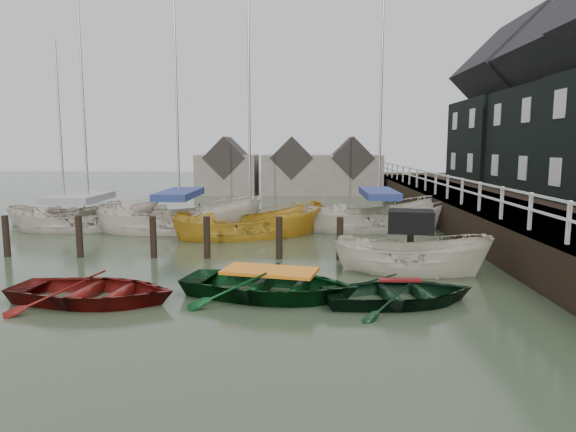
{
  "coord_description": "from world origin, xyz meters",
  "views": [
    {
      "loc": [
        2.08,
        -13.63,
        3.72
      ],
      "look_at": [
        1.48,
        3.21,
        1.4
      ],
      "focal_mm": 32.0,
      "sensor_mm": 36.0,
      "label": 1
    }
  ],
  "objects_px": {
    "sailboat_a": "(90,228)",
    "sailboat_d": "(378,228)",
    "rowboat_red": "(94,302)",
    "motorboat": "(411,270)",
    "rowboat_green": "(270,297)",
    "sailboat_c": "(250,236)",
    "rowboat_dkgreen": "(400,303)",
    "sailboat_e": "(66,223)",
    "sailboat_b": "(180,230)"
  },
  "relations": [
    {
      "from": "motorboat",
      "to": "sailboat_e",
      "type": "height_order",
      "value": "sailboat_e"
    },
    {
      "from": "rowboat_dkgreen",
      "to": "sailboat_d",
      "type": "distance_m",
      "value": 11.01
    },
    {
      "from": "rowboat_green",
      "to": "motorboat",
      "type": "distance_m",
      "value": 4.74
    },
    {
      "from": "sailboat_c",
      "to": "rowboat_red",
      "type": "bearing_deg",
      "value": 143.11
    },
    {
      "from": "sailboat_b",
      "to": "sailboat_c",
      "type": "xyz_separation_m",
      "value": [
        3.22,
        -1.2,
        -0.05
      ]
    },
    {
      "from": "rowboat_green",
      "to": "sailboat_c",
      "type": "xyz_separation_m",
      "value": [
        -1.41,
        8.54,
        0.01
      ]
    },
    {
      "from": "rowboat_dkgreen",
      "to": "sailboat_e",
      "type": "height_order",
      "value": "sailboat_e"
    },
    {
      "from": "rowboat_dkgreen",
      "to": "sailboat_e",
      "type": "xyz_separation_m",
      "value": [
        -13.63,
        11.73,
        0.07
      ]
    },
    {
      "from": "rowboat_red",
      "to": "sailboat_a",
      "type": "bearing_deg",
      "value": 29.93
    },
    {
      "from": "rowboat_dkgreen",
      "to": "sailboat_e",
      "type": "bearing_deg",
      "value": 38.83
    },
    {
      "from": "sailboat_a",
      "to": "sailboat_d",
      "type": "relative_size",
      "value": 1.0
    },
    {
      "from": "sailboat_c",
      "to": "rowboat_dkgreen",
      "type": "bearing_deg",
      "value": -173.03
    },
    {
      "from": "sailboat_d",
      "to": "sailboat_e",
      "type": "bearing_deg",
      "value": 74.47
    },
    {
      "from": "sailboat_a",
      "to": "sailboat_b",
      "type": "relative_size",
      "value": 0.98
    },
    {
      "from": "sailboat_c",
      "to": "sailboat_e",
      "type": "xyz_separation_m",
      "value": [
        -9.1,
        2.8,
        0.05
      ]
    },
    {
      "from": "sailboat_c",
      "to": "rowboat_green",
      "type": "bearing_deg",
      "value": 169.45
    },
    {
      "from": "sailboat_d",
      "to": "rowboat_dkgreen",
      "type": "bearing_deg",
      "value": 162.29
    },
    {
      "from": "sailboat_d",
      "to": "rowboat_red",
      "type": "bearing_deg",
      "value": 130.78
    },
    {
      "from": "sailboat_a",
      "to": "sailboat_b",
      "type": "distance_m",
      "value": 4.2
    },
    {
      "from": "motorboat",
      "to": "sailboat_c",
      "type": "bearing_deg",
      "value": 52.33
    },
    {
      "from": "rowboat_red",
      "to": "sailboat_c",
      "type": "xyz_separation_m",
      "value": [
        2.78,
        9.12,
        0.01
      ]
    },
    {
      "from": "rowboat_green",
      "to": "motorboat",
      "type": "relative_size",
      "value": 0.92
    },
    {
      "from": "motorboat",
      "to": "sailboat_e",
      "type": "xyz_separation_m",
      "value": [
        -14.48,
        8.75,
        -0.02
      ]
    },
    {
      "from": "rowboat_red",
      "to": "sailboat_e",
      "type": "bearing_deg",
      "value": 34.44
    },
    {
      "from": "sailboat_d",
      "to": "sailboat_e",
      "type": "xyz_separation_m",
      "value": [
        -14.63,
        0.77,
        0.01
      ]
    },
    {
      "from": "sailboat_c",
      "to": "sailboat_d",
      "type": "distance_m",
      "value": 5.89
    },
    {
      "from": "sailboat_c",
      "to": "sailboat_d",
      "type": "bearing_deg",
      "value": -89.81
    },
    {
      "from": "rowboat_dkgreen",
      "to": "sailboat_c",
      "type": "bearing_deg",
      "value": 16.46
    },
    {
      "from": "rowboat_red",
      "to": "sailboat_e",
      "type": "relative_size",
      "value": 0.42
    },
    {
      "from": "rowboat_dkgreen",
      "to": "motorboat",
      "type": "xyz_separation_m",
      "value": [
        0.85,
        2.98,
        0.09
      ]
    },
    {
      "from": "sailboat_c",
      "to": "sailboat_e",
      "type": "relative_size",
      "value": 1.12
    },
    {
      "from": "motorboat",
      "to": "sailboat_a",
      "type": "height_order",
      "value": "sailboat_a"
    },
    {
      "from": "rowboat_dkgreen",
      "to": "sailboat_b",
      "type": "bearing_deg",
      "value": 26.98
    },
    {
      "from": "sailboat_a",
      "to": "sailboat_e",
      "type": "distance_m",
      "value": 2.1
    },
    {
      "from": "motorboat",
      "to": "sailboat_b",
      "type": "bearing_deg",
      "value": 60.47
    },
    {
      "from": "motorboat",
      "to": "sailboat_e",
      "type": "relative_size",
      "value": 0.5
    },
    {
      "from": "rowboat_red",
      "to": "rowboat_dkgreen",
      "type": "distance_m",
      "value": 7.32
    },
    {
      "from": "motorboat",
      "to": "sailboat_b",
      "type": "distance_m",
      "value": 11.19
    },
    {
      "from": "rowboat_red",
      "to": "sailboat_c",
      "type": "height_order",
      "value": "sailboat_c"
    },
    {
      "from": "rowboat_green",
      "to": "motorboat",
      "type": "xyz_separation_m",
      "value": [
        3.97,
        2.58,
        0.09
      ]
    },
    {
      "from": "motorboat",
      "to": "sailboat_e",
      "type": "bearing_deg",
      "value": 69.06
    },
    {
      "from": "rowboat_dkgreen",
      "to": "sailboat_e",
      "type": "relative_size",
      "value": 0.39
    },
    {
      "from": "rowboat_red",
      "to": "motorboat",
      "type": "distance_m",
      "value": 8.76
    },
    {
      "from": "sailboat_b",
      "to": "rowboat_red",
      "type": "bearing_deg",
      "value": 174.48
    },
    {
      "from": "rowboat_red",
      "to": "sailboat_d",
      "type": "height_order",
      "value": "sailboat_d"
    },
    {
      "from": "sailboat_a",
      "to": "motorboat",
      "type": "bearing_deg",
      "value": -138.54
    },
    {
      "from": "sailboat_d",
      "to": "sailboat_e",
      "type": "distance_m",
      "value": 14.65
    },
    {
      "from": "sailboat_c",
      "to": "sailboat_e",
      "type": "distance_m",
      "value": 9.52
    },
    {
      "from": "rowboat_dkgreen",
      "to": "sailboat_b",
      "type": "distance_m",
      "value": 12.76
    },
    {
      "from": "rowboat_green",
      "to": "sailboat_c",
      "type": "distance_m",
      "value": 8.65
    }
  ]
}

